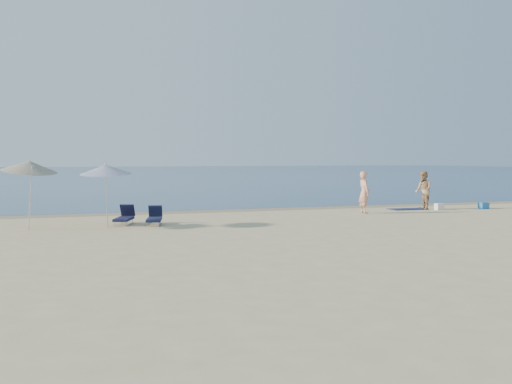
# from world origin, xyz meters

# --- Properties ---
(sea) EXTENTS (240.00, 160.00, 0.01)m
(sea) POSITION_xyz_m (0.00, 100.00, 0.00)
(sea) COLOR #0D2651
(sea) RESTS_ON ground
(wet_sand_strip) EXTENTS (240.00, 1.60, 0.00)m
(wet_sand_strip) POSITION_xyz_m (0.00, 19.40, 0.00)
(wet_sand_strip) COLOR #847254
(wet_sand_strip) RESTS_ON ground
(person_left) EXTENTS (0.48, 0.69, 1.79)m
(person_left) POSITION_xyz_m (1.40, 16.00, 0.90)
(person_left) COLOR tan
(person_left) RESTS_ON ground
(person_right) EXTENTS (0.83, 0.97, 1.76)m
(person_right) POSITION_xyz_m (5.04, 16.89, 0.88)
(person_right) COLOR tan
(person_right) RESTS_ON ground
(beach_towel) EXTENTS (1.72, 1.02, 0.03)m
(beach_towel) POSITION_xyz_m (4.33, 17.10, 0.01)
(beach_towel) COLOR #0D1845
(beach_towel) RESTS_ON ground
(white_bag) EXTENTS (0.35, 0.30, 0.29)m
(white_bag) POSITION_xyz_m (5.54, 16.39, 0.15)
(white_bag) COLOR silver
(white_bag) RESTS_ON ground
(blue_cooler) EXTENTS (0.44, 0.33, 0.30)m
(blue_cooler) POSITION_xyz_m (7.81, 16.12, 0.15)
(blue_cooler) COLOR #1F63AA
(blue_cooler) RESTS_ON ground
(umbrella_near) EXTENTS (2.27, 2.28, 2.24)m
(umbrella_near) POSITION_xyz_m (-9.63, 14.20, 1.96)
(umbrella_near) COLOR silver
(umbrella_near) RESTS_ON ground
(umbrella_far) EXTENTS (2.38, 2.40, 2.42)m
(umbrella_far) POSITION_xyz_m (-12.05, 14.54, 2.08)
(umbrella_far) COLOR silver
(umbrella_far) RESTS_ON ground
(lounger_left) EXTENTS (0.88, 1.57, 0.66)m
(lounger_left) POSITION_xyz_m (-7.92, 14.50, 0.24)
(lounger_left) COLOR #151B3B
(lounger_left) RESTS_ON ground
(lounger_right) EXTENTS (1.02, 1.62, 0.68)m
(lounger_right) POSITION_xyz_m (-8.89, 15.02, 0.25)
(lounger_right) COLOR #121433
(lounger_right) RESTS_ON ground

